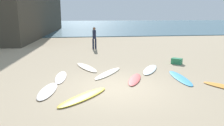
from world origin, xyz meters
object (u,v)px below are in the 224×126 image
at_px(surfboard_0, 86,67).
at_px(surfboard_3, 180,78).
at_px(beachgoer_near, 17,33).
at_px(beachgoer_mid, 94,37).
at_px(surfboard_2, 61,77).
at_px(surfboard_7, 48,91).
at_px(beach_cooler, 177,61).
at_px(surfboard_4, 150,70).
at_px(surfboard_8, 108,73).
at_px(surfboard_5, 83,97).
at_px(surfboard_1, 135,79).

distance_m(surfboard_0, surfboard_3, 4.99).
xyz_separation_m(beachgoer_near, beachgoer_mid, (7.12, -4.13, 0.04)).
xyz_separation_m(surfboard_2, beachgoer_near, (-5.15, 12.11, 0.92)).
distance_m(surfboard_7, beachgoer_mid, 10.16).
xyz_separation_m(surfboard_3, surfboard_7, (-5.86, -1.07, 0.01)).
relative_size(surfboard_7, beach_cooler, 3.48).
xyz_separation_m(surfboard_3, surfboard_4, (-0.97, 1.61, 0.01)).
relative_size(surfboard_3, surfboard_8, 0.99).
xyz_separation_m(surfboard_3, beach_cooler, (1.00, 2.86, 0.14)).
bearing_deg(surfboard_8, surfboard_3, -166.55).
bearing_deg(surfboard_2, surfboard_5, 112.04).
distance_m(surfboard_3, beach_cooler, 3.03).
bearing_deg(beachgoer_mid, surfboard_0, -105.21).
bearing_deg(surfboard_0, surfboard_4, -37.56).
distance_m(surfboard_5, beachgoer_near, 16.08).
relative_size(surfboard_0, beach_cooler, 4.08).
height_order(surfboard_0, surfboard_4, surfboard_4).
distance_m(surfboard_5, beach_cooler, 7.25).
height_order(surfboard_0, beachgoer_near, beachgoer_near).
xyz_separation_m(surfboard_4, beachgoer_near, (-9.71, 11.31, 0.91)).
distance_m(surfboard_1, surfboard_2, 3.47).
bearing_deg(beachgoer_near, surfboard_2, -58.55).
xyz_separation_m(surfboard_7, beach_cooler, (6.87, 3.92, 0.13)).
bearing_deg(beach_cooler, beachgoer_mid, 127.63).
relative_size(surfboard_2, surfboard_7, 1.02).
bearing_deg(surfboard_8, surfboard_2, 43.52).
relative_size(surfboard_1, surfboard_3, 0.78).
bearing_deg(beachgoer_near, surfboard_7, -62.57).
bearing_deg(surfboard_3, beachgoer_near, -49.34).
height_order(surfboard_7, beachgoer_mid, beachgoer_mid).
bearing_deg(beachgoer_near, beachgoer_mid, -21.74).
height_order(surfboard_2, surfboard_8, surfboard_8).
relative_size(surfboard_2, surfboard_5, 0.85).
distance_m(surfboard_1, surfboard_3, 2.16).
distance_m(surfboard_1, beachgoer_mid, 8.94).
bearing_deg(surfboard_4, beachgoer_mid, 137.14).
distance_m(surfboard_0, surfboard_8, 1.69).
distance_m(surfboard_7, surfboard_8, 3.46).
height_order(surfboard_2, surfboard_7, surfboard_7).
xyz_separation_m(surfboard_3, surfboard_5, (-4.47, -1.89, 0.01)).
bearing_deg(surfboard_7, surfboard_5, 156.37).
distance_m(surfboard_0, surfboard_4, 3.46).
height_order(surfboard_3, surfboard_4, surfboard_4).
relative_size(surfboard_0, surfboard_3, 0.96).
distance_m(surfboard_4, surfboard_8, 2.32).
relative_size(surfboard_8, beachgoer_mid, 1.41).
relative_size(surfboard_4, beach_cooler, 3.77).
bearing_deg(beachgoer_mid, beachgoer_near, 141.35).
bearing_deg(beachgoer_mid, beach_cooler, -60.87).
relative_size(surfboard_3, beachgoer_near, 1.45).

